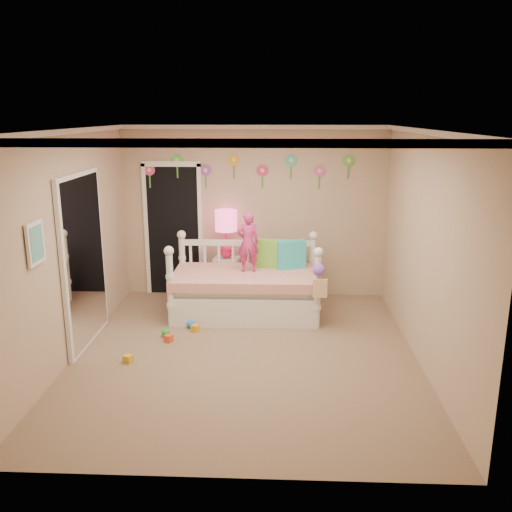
{
  "coord_description": "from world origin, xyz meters",
  "views": [
    {
      "loc": [
        0.38,
        -5.9,
        2.76
      ],
      "look_at": [
        0.1,
        0.6,
        1.05
      ],
      "focal_mm": 38.11,
      "sensor_mm": 36.0,
      "label": 1
    }
  ],
  "objects_px": {
    "table_lamp": "(226,227)",
    "nightstand": "(227,278)",
    "daybed": "(245,277)",
    "child": "(248,242)"
  },
  "relations": [
    {
      "from": "daybed",
      "to": "child",
      "type": "distance_m",
      "value": 0.49
    },
    {
      "from": "nightstand",
      "to": "child",
      "type": "bearing_deg",
      "value": -54.05
    },
    {
      "from": "child",
      "to": "table_lamp",
      "type": "xyz_separation_m",
      "value": [
        -0.37,
        0.66,
        0.08
      ]
    },
    {
      "from": "child",
      "to": "table_lamp",
      "type": "distance_m",
      "value": 0.76
    },
    {
      "from": "daybed",
      "to": "nightstand",
      "type": "relative_size",
      "value": 3.23
    },
    {
      "from": "nightstand",
      "to": "table_lamp",
      "type": "bearing_deg",
      "value": 0.0
    },
    {
      "from": "table_lamp",
      "to": "nightstand",
      "type": "bearing_deg",
      "value": 0.0
    },
    {
      "from": "child",
      "to": "nightstand",
      "type": "bearing_deg",
      "value": -69.85
    },
    {
      "from": "daybed",
      "to": "nightstand",
      "type": "distance_m",
      "value": 0.83
    },
    {
      "from": "child",
      "to": "nightstand",
      "type": "height_order",
      "value": "child"
    }
  ]
}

